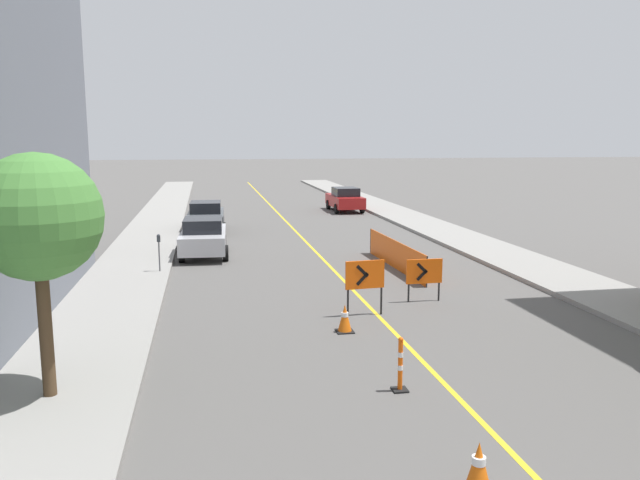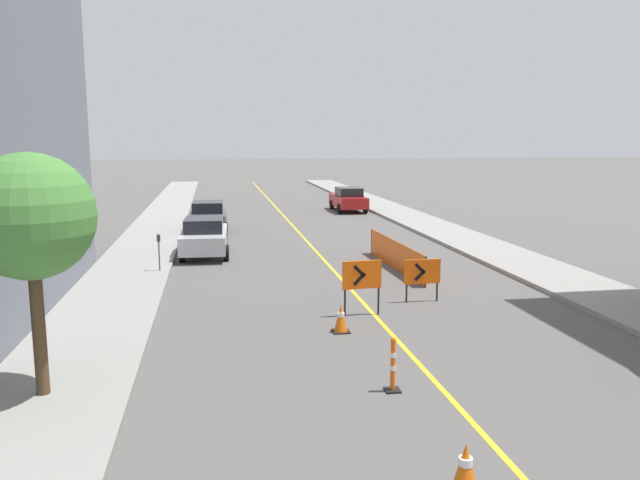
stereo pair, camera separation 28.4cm
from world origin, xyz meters
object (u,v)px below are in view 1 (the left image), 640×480
object	(u,v)px
arrow_barricade_secondary	(424,273)
parking_meter_far_curb	(159,245)
delineator_post_rear	(400,368)
parked_car_curb_near	(203,237)
parked_car_curb_mid	(206,217)
traffic_cone_third	(345,318)
street_tree_left_near	(37,218)
arrow_barricade_primary	(365,277)
traffic_cone_second	(479,467)
parked_car_curb_far	(345,199)

from	to	relation	value
arrow_barricade_secondary	parking_meter_far_curb	distance (m)	9.52
delineator_post_rear	parking_meter_far_curb	bearing A→B (deg)	114.84
parked_car_curb_near	parked_car_curb_mid	size ratio (longest dim) A/B	1.00
delineator_post_rear	traffic_cone_third	bearing A→B (deg)	93.57
delineator_post_rear	street_tree_left_near	xyz separation A→B (m)	(-6.52, 0.64, 2.98)
traffic_cone_third	arrow_barricade_primary	world-z (taller)	arrow_barricade_primary
traffic_cone_second	parking_meter_far_curb	bearing A→B (deg)	109.43
traffic_cone_third	parking_meter_far_curb	bearing A→B (deg)	123.60
traffic_cone_third	parking_meter_far_curb	xyz separation A→B (m)	(-5.05, 7.60, 0.74)
parked_car_curb_far	street_tree_left_near	bearing A→B (deg)	-113.15
traffic_cone_second	arrow_barricade_primary	xyz separation A→B (m)	(0.63, 8.74, 0.72)
arrow_barricade_secondary	parking_meter_far_curb	world-z (taller)	parking_meter_far_curb
traffic_cone_second	parked_car_curb_far	xyz separation A→B (m)	(5.53, 33.03, 0.44)
delineator_post_rear	parking_meter_far_curb	size ratio (longest dim) A/B	0.81
traffic_cone_third	arrow_barricade_secondary	xyz separation A→B (m)	(2.97, 2.47, 0.53)
arrow_barricade_secondary	parked_car_curb_near	size ratio (longest dim) A/B	0.29
arrow_barricade_secondary	parked_car_curb_mid	bearing A→B (deg)	111.35
delineator_post_rear	arrow_barricade_primary	distance (m)	5.26
parked_car_curb_far	arrow_barricade_primary	bearing A→B (deg)	-101.88
parked_car_curb_far	parking_meter_far_curb	bearing A→B (deg)	-121.37
street_tree_left_near	arrow_barricade_primary	bearing A→B (deg)	32.49
traffic_cone_second	arrow_barricade_primary	world-z (taller)	arrow_barricade_primary
parked_car_curb_near	parking_meter_far_curb	xyz separation A→B (m)	(-1.54, -3.51, 0.29)
parking_meter_far_curb	traffic_cone_second	bearing A→B (deg)	-70.57
delineator_post_rear	parked_car_curb_mid	bearing A→B (deg)	99.49
traffic_cone_third	parked_car_curb_mid	size ratio (longest dim) A/B	0.16
parked_car_curb_mid	traffic_cone_second	bearing A→B (deg)	-79.80
arrow_barricade_secondary	parked_car_curb_far	size ratio (longest dim) A/B	0.30
traffic_cone_second	arrow_barricade_primary	bearing A→B (deg)	85.86
arrow_barricade_secondary	street_tree_left_near	size ratio (longest dim) A/B	0.29
parked_car_curb_mid	parked_car_curb_far	xyz separation A→B (m)	(9.15, 7.75, 0.00)
traffic_cone_third	parked_car_curb_mid	xyz separation A→B (m)	(-3.39, 17.91, 0.45)
arrow_barricade_primary	parked_car_curb_far	xyz separation A→B (m)	(4.89, 24.29, -0.28)
arrow_barricade_secondary	street_tree_left_near	xyz separation A→B (m)	(-9.25, -5.66, 2.56)
parking_meter_far_curb	parked_car_curb_far	bearing A→B (deg)	59.11
parked_car_curb_near	street_tree_left_near	world-z (taller)	street_tree_left_near
traffic_cone_second	parked_car_curb_mid	world-z (taller)	parked_car_curb_mid
traffic_cone_third	arrow_barricade_secondary	world-z (taller)	arrow_barricade_secondary
delineator_post_rear	parked_car_curb_mid	world-z (taller)	parked_car_curb_mid
arrow_barricade_primary	parking_meter_far_curb	bearing A→B (deg)	127.89
traffic_cone_third	arrow_barricade_secondary	bearing A→B (deg)	39.80
traffic_cone_third	parking_meter_far_curb	size ratio (longest dim) A/B	0.53
arrow_barricade_secondary	parked_car_curb_far	distance (m)	23.35
traffic_cone_third	parked_car_curb_near	bearing A→B (deg)	107.54
delineator_post_rear	parked_car_curb_far	size ratio (longest dim) A/B	0.25
arrow_barricade_secondary	parked_car_curb_mid	xyz separation A→B (m)	(-6.36, 15.43, -0.08)
parked_car_curb_mid	street_tree_left_near	bearing A→B (deg)	-95.77
traffic_cone_second	delineator_post_rear	world-z (taller)	delineator_post_rear
parked_car_curb_far	parking_meter_far_curb	world-z (taller)	parked_car_curb_far
delineator_post_rear	parked_car_curb_far	distance (m)	29.99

